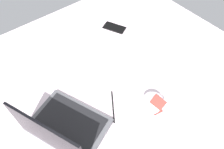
# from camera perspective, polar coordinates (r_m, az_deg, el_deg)

# --- Properties ---
(bed_mattress) EXTENTS (1.80, 1.40, 0.18)m
(bed_mattress) POSITION_cam_1_polar(r_m,az_deg,el_deg) (1.15, 9.77, -8.18)
(bed_mattress) COLOR silver
(bed_mattress) RESTS_ON ground
(laptop) EXTENTS (0.39, 0.34, 0.23)m
(laptop) POSITION_cam_1_polar(r_m,az_deg,el_deg) (0.95, -12.86, -13.50)
(laptop) COLOR #4C4C51
(laptop) RESTS_ON bed_mattress
(snack_cup) EXTENTS (0.11, 0.09, 0.14)m
(snack_cup) POSITION_cam_1_polar(r_m,az_deg,el_deg) (0.97, 10.64, -8.46)
(snack_cup) COLOR silver
(snack_cup) RESTS_ON bed_mattress
(cell_phone) EXTENTS (0.16, 0.12, 0.01)m
(cell_phone) POSITION_cam_1_polar(r_m,az_deg,el_deg) (1.39, 0.64, 12.45)
(cell_phone) COLOR black
(cell_phone) RESTS_ON bed_mattress
(charger_cable) EXTENTS (0.14, 0.10, 0.01)m
(charger_cable) POSITION_cam_1_polar(r_m,az_deg,el_deg) (1.02, 0.24, -8.55)
(charger_cable) COLOR black
(charger_cable) RESTS_ON bed_mattress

